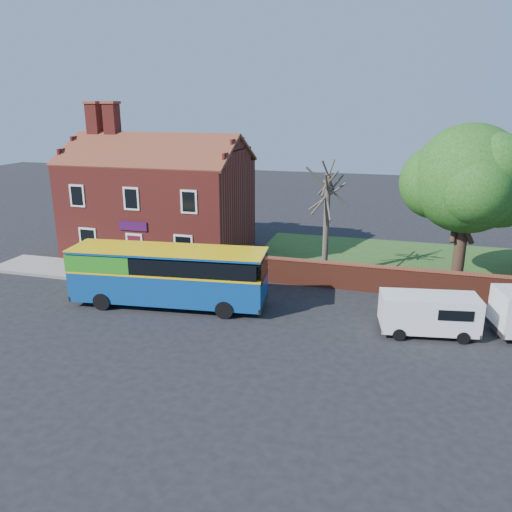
% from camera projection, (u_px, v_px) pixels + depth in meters
% --- Properties ---
extents(ground, '(120.00, 120.00, 0.00)m').
position_uv_depth(ground, '(189.00, 324.00, 24.65)').
color(ground, black).
rests_on(ground, ground).
extents(pavement, '(18.00, 3.50, 0.12)m').
position_uv_depth(pavement, '(123.00, 274.00, 31.75)').
color(pavement, gray).
rests_on(pavement, ground).
extents(kerb, '(18.00, 0.15, 0.14)m').
position_uv_depth(kerb, '(108.00, 283.00, 30.14)').
color(kerb, slate).
rests_on(kerb, ground).
extents(grass_strip, '(26.00, 12.00, 0.04)m').
position_uv_depth(grass_strip, '(446.00, 267.00, 33.25)').
color(grass_strip, '#426B28').
rests_on(grass_strip, ground).
extents(shop_building, '(12.30, 8.13, 10.50)m').
position_uv_depth(shop_building, '(160.00, 205.00, 36.09)').
color(shop_building, maroon).
rests_on(shop_building, ground).
extents(boundary_wall, '(22.00, 0.38, 1.60)m').
position_uv_depth(boundary_wall, '(457.00, 286.00, 27.49)').
color(boundary_wall, maroon).
rests_on(boundary_wall, ground).
extents(bus, '(10.57, 3.69, 3.15)m').
position_uv_depth(bus, '(162.00, 273.00, 26.49)').
color(bus, '#0D448F').
rests_on(bus, ground).
extents(van_near, '(4.64, 2.44, 1.94)m').
position_uv_depth(van_near, '(429.00, 313.00, 23.22)').
color(van_near, white).
rests_on(van_near, ground).
extents(large_tree, '(7.77, 6.15, 9.47)m').
position_uv_depth(large_tree, '(469.00, 182.00, 28.15)').
color(large_tree, black).
rests_on(large_tree, ground).
extents(bare_tree, '(2.59, 3.08, 6.90)m').
position_uv_depth(bare_tree, '(326.00, 221.00, 30.54)').
color(bare_tree, '#4C4238').
rests_on(bare_tree, ground).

